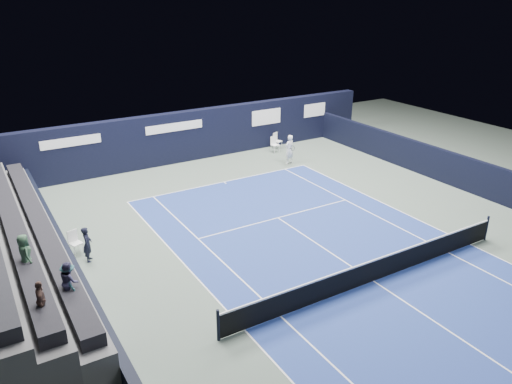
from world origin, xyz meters
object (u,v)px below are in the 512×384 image
Objects in this scene: tennis_net at (375,269)px; tennis_player at (289,149)px; folding_chair_back_a at (277,139)px; folding_chair_back_b at (274,143)px; line_judge_chair at (74,240)px.

tennis_net is 13.57m from tennis_player.
folding_chair_back_a reaches higher than folding_chair_back_b.
tennis_player reaches higher than line_judge_chair.
tennis_net is (8.88, -7.88, -0.05)m from line_judge_chair.
tennis_net is at bearing -133.12° from folding_chair_back_a.
tennis_player reaches higher than tennis_net.
tennis_player is (-1.09, -3.06, 0.30)m from folding_chair_back_a.
folding_chair_back_a is 1.03× the size of folding_chair_back_b.
tennis_net reaches higher than folding_chair_back_a.
line_judge_chair is 14.61m from tennis_player.
folding_chair_back_b is 0.57× the size of tennis_player.
tennis_net reaches higher than folding_chair_back_b.
tennis_net is at bearing -114.35° from folding_chair_back_b.
line_judge_chair is at bearing 138.41° from tennis_net.
folding_chair_back_b is at bearing 9.17° from line_judge_chair.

